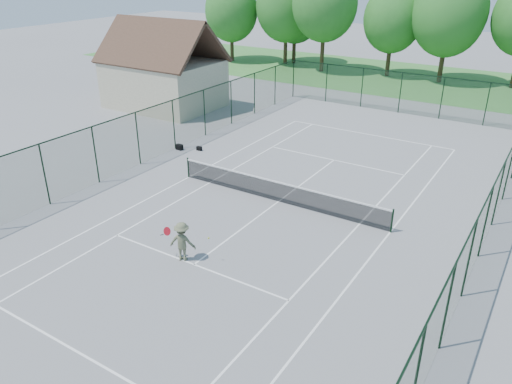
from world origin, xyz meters
TOP-DOWN VIEW (x-y plane):
  - ground at (0.00, 0.00)m, footprint 140.00×140.00m
  - grass_far at (0.00, 30.00)m, footprint 80.00×16.00m
  - court_lines at (0.00, 0.00)m, footprint 11.05×23.85m
  - tennis_net at (0.00, 0.00)m, footprint 11.08×0.08m
  - fence_enclosure at (0.00, 0.00)m, footprint 18.05×36.05m
  - utility_building at (-16.00, 10.00)m, footprint 8.60×6.27m
  - tree_line_far at (0.00, 30.00)m, footprint 39.40×6.40m
  - sports_bag_a at (-8.65, 2.97)m, footprint 0.43×0.27m
  - sports_bag_b at (-7.57, 3.52)m, footprint 0.32×0.21m
  - tennis_player at (-0.57, -6.33)m, footprint 1.87×0.89m

SIDE VIEW (x-z plane):
  - ground at x=0.00m, z-range 0.00..0.00m
  - court_lines at x=0.00m, z-range 0.00..0.01m
  - grass_far at x=0.00m, z-range 0.00..0.01m
  - sports_bag_b at x=-7.57m, z-range 0.00..0.24m
  - sports_bag_a at x=-8.65m, z-range 0.00..0.33m
  - tennis_net at x=0.00m, z-range 0.03..1.13m
  - tennis_player at x=-0.57m, z-range 0.00..1.59m
  - fence_enclosure at x=0.00m, z-range 0.05..3.07m
  - utility_building at x=-16.00m, z-range -0.20..6.44m
  - tree_line_far at x=0.00m, z-range 1.14..10.84m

